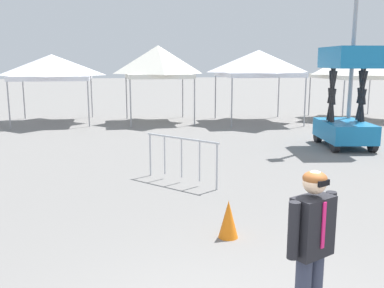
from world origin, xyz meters
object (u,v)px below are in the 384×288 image
light_pole_near_lift (356,7)px  traffic_cone_lot_center (228,219)px  canopy_tent_center (158,62)px  scissor_lift (345,116)px  canopy_tent_right_of_center (52,67)px  canopy_tent_left_of_center (258,63)px  person_foreground (311,244)px  canopy_tent_behind_center (360,63)px  crowd_barrier_mid_lot (182,151)px

light_pole_near_lift → traffic_cone_lot_center: bearing=-132.5°
canopy_tent_center → scissor_lift: 9.09m
canopy_tent_right_of_center → canopy_tent_left_of_center: bearing=-11.6°
canopy_tent_center → person_foreground: canopy_tent_center is taller
light_pole_near_lift → person_foreground: bearing=-123.7°
canopy_tent_right_of_center → canopy_tent_behind_center: size_ratio=0.95×
crowd_barrier_mid_lot → traffic_cone_lot_center: (0.11, -3.34, -0.44)m
light_pole_near_lift → scissor_lift: bearing=-127.9°
canopy_tent_right_of_center → canopy_tent_center: (4.74, -0.79, 0.24)m
traffic_cone_lot_center → light_pole_near_lift: bearing=47.5°
scissor_lift → crowd_barrier_mid_lot: bearing=-153.4°
canopy_tent_right_of_center → traffic_cone_lot_center: 15.14m
person_foreground → traffic_cone_lot_center: 2.76m
canopy_tent_center → canopy_tent_left_of_center: bearing=-13.8°
canopy_tent_left_of_center → canopy_tent_behind_center: canopy_tent_behind_center is taller
canopy_tent_right_of_center → canopy_tent_center: canopy_tent_center is taller
canopy_tent_center → traffic_cone_lot_center: (-0.83, -13.67, -2.45)m
canopy_tent_center → canopy_tent_behind_center: (9.62, -1.09, -0.07)m
canopy_tent_left_of_center → person_foreground: bearing=-109.0°
canopy_tent_right_of_center → canopy_tent_behind_center: 14.47m
canopy_tent_behind_center → crowd_barrier_mid_lot: 14.17m
canopy_tent_right_of_center → canopy_tent_center: bearing=-9.4°
canopy_tent_right_of_center → crowd_barrier_mid_lot: canopy_tent_right_of_center is taller
canopy_tent_left_of_center → traffic_cone_lot_center: bearing=-112.7°
scissor_lift → light_pole_near_lift: bearing=52.1°
canopy_tent_behind_center → scissor_lift: bearing=-125.8°
light_pole_near_lift → canopy_tent_left_of_center: bearing=103.9°
canopy_tent_left_of_center → crowd_barrier_mid_lot: size_ratio=2.20×
canopy_tent_right_of_center → traffic_cone_lot_center: bearing=-74.9°
person_foreground → crowd_barrier_mid_lot: size_ratio=1.08×
crowd_barrier_mid_lot → person_foreground: bearing=-88.8°
canopy_tent_right_of_center → person_foreground: size_ratio=1.98×
person_foreground → crowd_barrier_mid_lot: (-0.13, 6.00, -0.28)m
canopy_tent_behind_center → canopy_tent_right_of_center: bearing=172.6°
scissor_lift → canopy_tent_right_of_center: bearing=140.7°
canopy_tent_behind_center → person_foreground: canopy_tent_behind_center is taller
canopy_tent_center → light_pole_near_lift: light_pole_near_lift is taller
canopy_tent_left_of_center → person_foreground: (-5.25, -15.25, -1.66)m
crowd_barrier_mid_lot → traffic_cone_lot_center: size_ratio=2.65×
person_foreground → traffic_cone_lot_center: person_foreground is taller
light_pole_near_lift → crowd_barrier_mid_lot: bearing=-150.1°
canopy_tent_left_of_center → scissor_lift: bearing=-83.6°
traffic_cone_lot_center → scissor_lift: bearing=46.9°
person_foreground → light_pole_near_lift: bearing=56.3°
canopy_tent_right_of_center → traffic_cone_lot_center: (3.90, -14.46, -2.22)m
person_foreground → crowd_barrier_mid_lot: bearing=91.2°
canopy_tent_right_of_center → canopy_tent_left_of_center: size_ratio=0.97×
canopy_tent_behind_center → person_foreground: size_ratio=2.07×
canopy_tent_right_of_center → traffic_cone_lot_center: canopy_tent_right_of_center is taller
canopy_tent_behind_center → light_pole_near_lift: 6.89m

